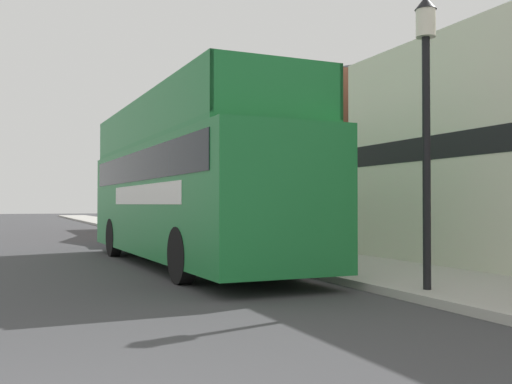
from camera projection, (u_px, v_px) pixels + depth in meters
ground_plane at (6, 243)px, 23.04m from camera, size 144.00×144.00×0.00m
sidewalk at (212, 241)px, 23.10m from camera, size 3.12×108.00×0.14m
brick_terrace_rear at (272, 156)px, 29.05m from camera, size 6.00×22.75×7.74m
tour_bus at (186, 190)px, 14.83m from camera, size 2.85×11.07×4.03m
parked_car_ahead_of_bus at (144, 228)px, 22.05m from camera, size 1.90×4.63×1.31m
lamp_post_nearest at (426, 87)px, 9.72m from camera, size 0.35×0.35×4.77m
lamp_post_second at (245, 146)px, 17.62m from camera, size 0.35×0.35×4.44m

